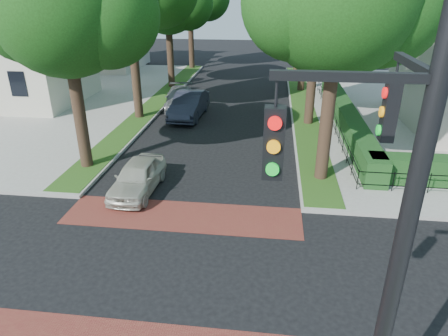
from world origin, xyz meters
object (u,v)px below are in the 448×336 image
Objects in this scene: parked_car_middle at (189,105)px; parked_car_rear at (180,98)px; traffic_signal at (385,230)px; parked_car_front at (138,177)px.

parked_car_middle is 1.03× the size of parked_car_rear.
traffic_signal is 12.51m from parked_car_front.
parked_car_rear is at bearing 120.42° from parked_car_middle.
parked_car_rear is (-1.10, 12.90, 0.03)m from parked_car_front.
traffic_signal is 1.64× the size of parked_car_rear.
parked_car_middle is (0.00, 10.81, 0.16)m from parked_car_front.
parked_car_rear is at bearing 110.39° from traffic_signal.
parked_car_front is at bearing 127.36° from traffic_signal.
parked_car_front is 12.94m from parked_car_rear.
parked_car_middle is at bearing 91.89° from parked_car_front.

